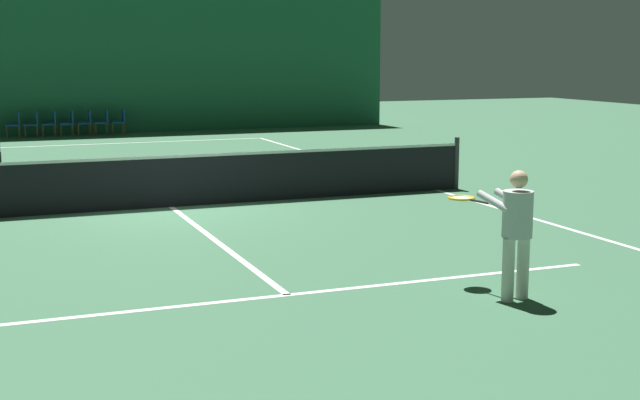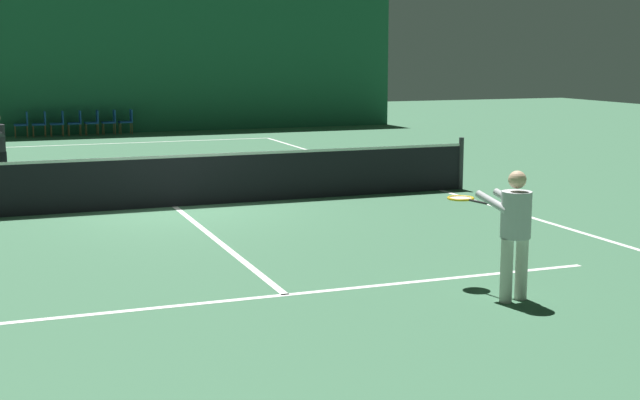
{
  "view_description": "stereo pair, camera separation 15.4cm",
  "coord_description": "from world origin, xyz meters",
  "px_view_note": "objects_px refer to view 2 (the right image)",
  "views": [
    {
      "loc": [
        -3.33,
        -15.91,
        2.81
      ],
      "look_at": [
        0.94,
        -5.04,
        0.86
      ],
      "focal_mm": 50.0,
      "sensor_mm": 36.0,
      "label": 1
    },
    {
      "loc": [
        -3.19,
        -15.97,
        2.81
      ],
      "look_at": [
        0.94,
        -5.04,
        0.86
      ],
      "focal_mm": 50.0,
      "sensor_mm": 36.0,
      "label": 2
    }
  ],
  "objects_px": {
    "courtside_chair_4": "(94,121)",
    "courtside_chair_5": "(111,120)",
    "courtside_chair_0": "(23,123)",
    "courtside_chair_6": "(128,120)",
    "player_near": "(513,225)",
    "courtside_chair_2": "(59,122)",
    "courtside_chair_3": "(76,121)",
    "tennis_net": "(174,179)",
    "courtside_chair_1": "(41,122)"
  },
  "relations": [
    {
      "from": "courtside_chair_0",
      "to": "courtside_chair_5",
      "type": "distance_m",
      "value": 2.84
    },
    {
      "from": "courtside_chair_1",
      "to": "courtside_chair_2",
      "type": "distance_m",
      "value": 0.57
    },
    {
      "from": "courtside_chair_0",
      "to": "courtside_chair_4",
      "type": "bearing_deg",
      "value": 90.0
    },
    {
      "from": "courtside_chair_3",
      "to": "courtside_chair_5",
      "type": "xyz_separation_m",
      "value": [
        1.14,
        0.0,
        0.0
      ]
    },
    {
      "from": "courtside_chair_4",
      "to": "courtside_chair_5",
      "type": "xyz_separation_m",
      "value": [
        0.57,
        0.0,
        0.0
      ]
    },
    {
      "from": "courtside_chair_4",
      "to": "courtside_chair_3",
      "type": "bearing_deg",
      "value": -90.0
    },
    {
      "from": "tennis_net",
      "to": "courtside_chair_4",
      "type": "xyz_separation_m",
      "value": [
        0.31,
        14.99,
        -0.03
      ]
    },
    {
      "from": "courtside_chair_2",
      "to": "courtside_chair_4",
      "type": "xyz_separation_m",
      "value": [
        1.14,
        0.0,
        0.0
      ]
    },
    {
      "from": "courtside_chair_1",
      "to": "courtside_chair_6",
      "type": "height_order",
      "value": "same"
    },
    {
      "from": "player_near",
      "to": "courtside_chair_6",
      "type": "height_order",
      "value": "player_near"
    },
    {
      "from": "courtside_chair_4",
      "to": "courtside_chair_5",
      "type": "height_order",
      "value": "same"
    },
    {
      "from": "courtside_chair_6",
      "to": "courtside_chair_0",
      "type": "bearing_deg",
      "value": -90.0
    },
    {
      "from": "courtside_chair_3",
      "to": "courtside_chair_5",
      "type": "distance_m",
      "value": 1.14
    },
    {
      "from": "courtside_chair_0",
      "to": "courtside_chair_2",
      "type": "xyz_separation_m",
      "value": [
        1.14,
        0.0,
        0.0
      ]
    },
    {
      "from": "courtside_chair_3",
      "to": "courtside_chair_5",
      "type": "height_order",
      "value": "same"
    },
    {
      "from": "tennis_net",
      "to": "courtside_chair_5",
      "type": "height_order",
      "value": "tennis_net"
    },
    {
      "from": "courtside_chair_2",
      "to": "courtside_chair_6",
      "type": "xyz_separation_m",
      "value": [
        2.27,
        0.0,
        0.0
      ]
    },
    {
      "from": "player_near",
      "to": "courtside_chair_0",
      "type": "xyz_separation_m",
      "value": [
        -4.31,
        22.48,
        -0.39
      ]
    },
    {
      "from": "courtside_chair_3",
      "to": "courtside_chair_0",
      "type": "bearing_deg",
      "value": -90.0
    },
    {
      "from": "courtside_chair_5",
      "to": "courtside_chair_1",
      "type": "bearing_deg",
      "value": -90.0
    },
    {
      "from": "courtside_chair_1",
      "to": "courtside_chair_3",
      "type": "height_order",
      "value": "same"
    },
    {
      "from": "tennis_net",
      "to": "courtside_chair_4",
      "type": "relative_size",
      "value": 14.29
    },
    {
      "from": "courtside_chair_3",
      "to": "tennis_net",
      "type": "bearing_deg",
      "value": 0.99
    },
    {
      "from": "player_near",
      "to": "courtside_chair_3",
      "type": "bearing_deg",
      "value": -4.93
    },
    {
      "from": "courtside_chair_0",
      "to": "courtside_chair_6",
      "type": "relative_size",
      "value": 1.0
    },
    {
      "from": "courtside_chair_2",
      "to": "courtside_chair_0",
      "type": "bearing_deg",
      "value": -90.0
    },
    {
      "from": "courtside_chair_2",
      "to": "courtside_chair_6",
      "type": "height_order",
      "value": "same"
    },
    {
      "from": "tennis_net",
      "to": "player_near",
      "type": "bearing_deg",
      "value": -72.63
    },
    {
      "from": "courtside_chair_1",
      "to": "courtside_chair_6",
      "type": "bearing_deg",
      "value": 90.0
    },
    {
      "from": "player_near",
      "to": "courtside_chair_6",
      "type": "distance_m",
      "value": 22.5
    },
    {
      "from": "courtside_chair_1",
      "to": "courtside_chair_5",
      "type": "relative_size",
      "value": 1.0
    },
    {
      "from": "courtside_chair_5",
      "to": "courtside_chair_6",
      "type": "bearing_deg",
      "value": 90.0
    },
    {
      "from": "courtside_chair_0",
      "to": "courtside_chair_2",
      "type": "height_order",
      "value": "same"
    },
    {
      "from": "courtside_chair_0",
      "to": "courtside_chair_6",
      "type": "height_order",
      "value": "same"
    },
    {
      "from": "courtside_chair_6",
      "to": "courtside_chair_4",
      "type": "bearing_deg",
      "value": -90.0
    },
    {
      "from": "courtside_chair_1",
      "to": "courtside_chair_5",
      "type": "height_order",
      "value": "same"
    },
    {
      "from": "player_near",
      "to": "courtside_chair_5",
      "type": "distance_m",
      "value": 22.53
    },
    {
      "from": "courtside_chair_6",
      "to": "courtside_chair_5",
      "type": "bearing_deg",
      "value": -90.0
    },
    {
      "from": "courtside_chair_6",
      "to": "tennis_net",
      "type": "bearing_deg",
      "value": -5.51
    },
    {
      "from": "player_near",
      "to": "courtside_chair_2",
      "type": "xyz_separation_m",
      "value": [
        -3.17,
        22.48,
        -0.39
      ]
    },
    {
      "from": "player_near",
      "to": "courtside_chair_0",
      "type": "bearing_deg",
      "value": -0.69
    },
    {
      "from": "player_near",
      "to": "courtside_chair_1",
      "type": "height_order",
      "value": "player_near"
    },
    {
      "from": "courtside_chair_0",
      "to": "courtside_chair_5",
      "type": "relative_size",
      "value": 1.0
    },
    {
      "from": "courtside_chair_5",
      "to": "courtside_chair_6",
      "type": "relative_size",
      "value": 1.0
    },
    {
      "from": "tennis_net",
      "to": "courtside_chair_3",
      "type": "xyz_separation_m",
      "value": [
        -0.26,
        14.99,
        -0.03
      ]
    },
    {
      "from": "tennis_net",
      "to": "courtside_chair_1",
      "type": "bearing_deg",
      "value": 95.33
    },
    {
      "from": "tennis_net",
      "to": "courtside_chair_3",
      "type": "bearing_deg",
      "value": 90.99
    },
    {
      "from": "courtside_chair_5",
      "to": "courtside_chair_4",
      "type": "bearing_deg",
      "value": -90.0
    },
    {
      "from": "courtside_chair_0",
      "to": "courtside_chair_5",
      "type": "xyz_separation_m",
      "value": [
        2.84,
        0.0,
        0.0
      ]
    },
    {
      "from": "courtside_chair_4",
      "to": "player_near",
      "type": "bearing_deg",
      "value": 5.18
    }
  ]
}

